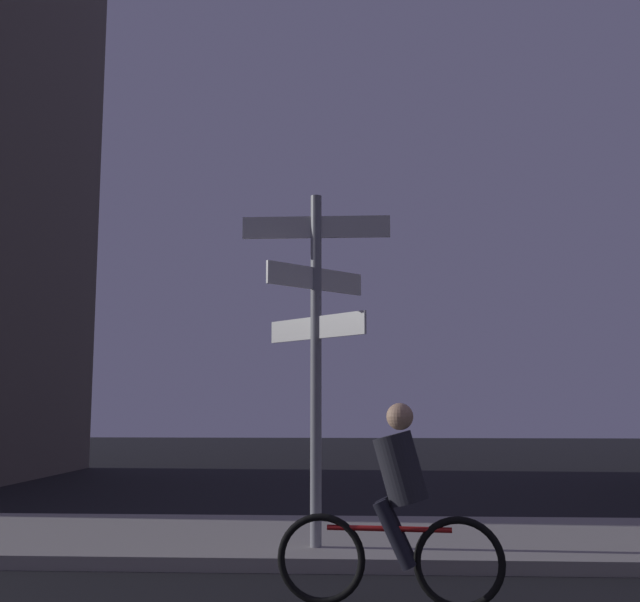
% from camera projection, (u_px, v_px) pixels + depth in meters
% --- Properties ---
extents(sidewalk_kerb, '(40.00, 3.05, 0.14)m').
position_uv_depth(sidewalk_kerb, '(346.00, 540.00, 8.98)').
color(sidewalk_kerb, '#9E9991').
rests_on(sidewalk_kerb, ground_plane).
extents(signpost, '(1.62, 1.08, 3.74)m').
position_uv_depth(signpost, '(316.00, 332.00, 8.43)').
color(signpost, gray).
rests_on(signpost, sidewalk_kerb).
extents(cyclist, '(1.82, 0.37, 1.61)m').
position_uv_depth(cyclist, '(395.00, 511.00, 6.29)').
color(cyclist, black).
rests_on(cyclist, ground_plane).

